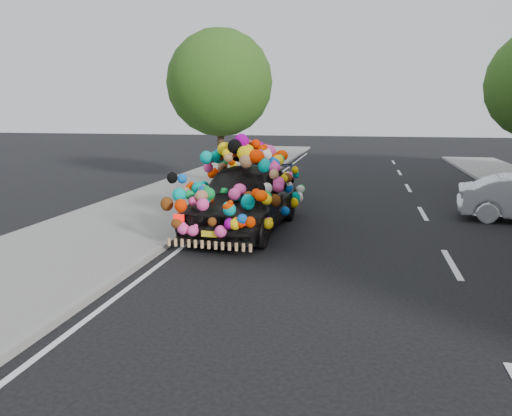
# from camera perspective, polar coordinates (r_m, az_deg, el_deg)

# --- Properties ---
(ground) EXTENTS (100.00, 100.00, 0.00)m
(ground) POSITION_cam_1_polar(r_m,az_deg,el_deg) (10.57, 1.76, -5.22)
(ground) COLOR black
(ground) RESTS_ON ground
(sidewalk) EXTENTS (4.00, 60.00, 0.12)m
(sidewalk) POSITION_cam_1_polar(r_m,az_deg,el_deg) (12.05, -18.83, -3.47)
(sidewalk) COLOR gray
(sidewalk) RESTS_ON ground
(kerb) EXTENTS (0.15, 60.00, 0.13)m
(kerb) POSITION_cam_1_polar(r_m,az_deg,el_deg) (11.19, -10.20, -4.12)
(kerb) COLOR gray
(kerb) RESTS_ON ground
(lane_markings) EXTENTS (6.00, 50.00, 0.01)m
(lane_markings) POSITION_cam_1_polar(r_m,az_deg,el_deg) (10.57, 21.45, -5.97)
(lane_markings) COLOR silver
(lane_markings) RESTS_ON ground
(tree_near_sidewalk) EXTENTS (4.20, 4.20, 6.13)m
(tree_near_sidewalk) POSITION_cam_1_polar(r_m,az_deg,el_deg) (20.30, -4.13, 14.05)
(tree_near_sidewalk) COLOR #332114
(tree_near_sidewalk) RESTS_ON ground
(plush_art_car) EXTENTS (2.65, 5.25, 2.32)m
(plush_art_car) POSITION_cam_1_polar(r_m,az_deg,el_deg) (12.44, -1.35, 2.93)
(plush_art_car) COLOR black
(plush_art_car) RESTS_ON ground
(navy_sedan) EXTENTS (2.16, 4.40, 1.23)m
(navy_sedan) POSITION_cam_1_polar(r_m,az_deg,el_deg) (15.21, -0.24, 2.20)
(navy_sedan) COLOR black
(navy_sedan) RESTS_ON ground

